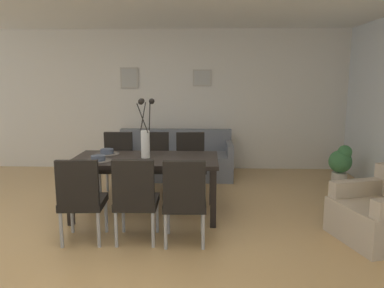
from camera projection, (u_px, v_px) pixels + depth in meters
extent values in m
plane|color=tan|center=(115.00, 237.00, 4.09)|extent=(9.00, 9.00, 0.00)
cube|color=silver|center=(153.00, 100.00, 7.06)|extent=(9.00, 0.10, 2.60)
cube|color=black|center=(146.00, 160.00, 4.65)|extent=(1.80, 0.90, 0.05)
cube|color=black|center=(212.00, 180.00, 5.07)|extent=(0.07, 0.07, 0.69)
cube|color=black|center=(90.00, 179.00, 5.13)|extent=(0.07, 0.07, 0.69)
cube|color=black|center=(213.00, 199.00, 4.31)|extent=(0.07, 0.07, 0.69)
cube|color=black|center=(70.00, 197.00, 4.37)|extent=(0.07, 0.07, 0.69)
cube|color=black|center=(84.00, 202.00, 3.96)|extent=(0.47, 0.47, 0.08)
cube|color=black|center=(77.00, 184.00, 3.72)|extent=(0.42, 0.09, 0.48)
cylinder|color=#9EA0A5|center=(106.00, 216.00, 4.19)|extent=(0.04, 0.04, 0.38)
cylinder|color=#9EA0A5|center=(72.00, 216.00, 4.18)|extent=(0.04, 0.04, 0.38)
cylinder|color=#9EA0A5|center=(99.00, 230.00, 3.81)|extent=(0.04, 0.04, 0.38)
cylinder|color=#9EA0A5|center=(61.00, 230.00, 3.81)|extent=(0.04, 0.04, 0.38)
cube|color=black|center=(116.00, 168.00, 5.47)|extent=(0.44, 0.44, 0.08)
cube|color=black|center=(119.00, 148.00, 5.61)|extent=(0.42, 0.06, 0.48)
cylinder|color=#9EA0A5|center=(100.00, 186.00, 5.33)|extent=(0.04, 0.04, 0.38)
cylinder|color=#9EA0A5|center=(127.00, 187.00, 5.32)|extent=(0.04, 0.04, 0.38)
cylinder|color=#9EA0A5|center=(107.00, 179.00, 5.70)|extent=(0.04, 0.04, 0.38)
cylinder|color=#9EA0A5|center=(132.00, 180.00, 5.69)|extent=(0.04, 0.04, 0.38)
cube|color=black|center=(137.00, 202.00, 3.96)|extent=(0.45, 0.45, 0.08)
cube|color=black|center=(133.00, 184.00, 3.73)|extent=(0.42, 0.07, 0.48)
cylinder|color=#9EA0A5|center=(157.00, 216.00, 4.19)|extent=(0.04, 0.04, 0.38)
cylinder|color=#9EA0A5|center=(123.00, 216.00, 4.19)|extent=(0.04, 0.04, 0.38)
cylinder|color=#9EA0A5|center=(153.00, 230.00, 3.81)|extent=(0.04, 0.04, 0.38)
cylinder|color=#9EA0A5|center=(116.00, 230.00, 3.82)|extent=(0.04, 0.04, 0.38)
cube|color=black|center=(154.00, 168.00, 5.47)|extent=(0.46, 0.46, 0.08)
cube|color=black|center=(155.00, 148.00, 5.61)|extent=(0.42, 0.08, 0.48)
cylinder|color=#9EA0A5|center=(140.00, 187.00, 5.32)|extent=(0.04, 0.04, 0.38)
cylinder|color=#9EA0A5|center=(166.00, 187.00, 5.32)|extent=(0.04, 0.04, 0.38)
cylinder|color=#9EA0A5|center=(143.00, 179.00, 5.69)|extent=(0.04, 0.04, 0.38)
cylinder|color=#9EA0A5|center=(168.00, 179.00, 5.70)|extent=(0.04, 0.04, 0.38)
cube|color=black|center=(185.00, 204.00, 3.92)|extent=(0.45, 0.45, 0.08)
cube|color=black|center=(184.00, 185.00, 3.68)|extent=(0.42, 0.07, 0.48)
cylinder|color=#9EA0A5|center=(202.00, 218.00, 4.14)|extent=(0.04, 0.04, 0.38)
cylinder|color=#9EA0A5|center=(168.00, 218.00, 4.15)|extent=(0.04, 0.04, 0.38)
cylinder|color=#9EA0A5|center=(203.00, 232.00, 3.77)|extent=(0.04, 0.04, 0.38)
cylinder|color=#9EA0A5|center=(166.00, 231.00, 3.77)|extent=(0.04, 0.04, 0.38)
cube|color=black|center=(191.00, 168.00, 5.45)|extent=(0.47, 0.47, 0.08)
cube|color=black|center=(190.00, 148.00, 5.59)|extent=(0.42, 0.09, 0.48)
cylinder|color=#9EA0A5|center=(178.00, 187.00, 5.29)|extent=(0.04, 0.04, 0.38)
cylinder|color=#9EA0A5|center=(204.00, 187.00, 5.31)|extent=(0.04, 0.04, 0.38)
cylinder|color=#9EA0A5|center=(178.00, 180.00, 5.67)|extent=(0.04, 0.04, 0.38)
cylinder|color=#9EA0A5|center=(203.00, 180.00, 5.68)|extent=(0.04, 0.04, 0.38)
cylinder|color=white|center=(145.00, 144.00, 4.62)|extent=(0.11, 0.11, 0.34)
cylinder|color=black|center=(150.00, 118.00, 4.58)|extent=(0.05, 0.12, 0.37)
sphere|color=black|center=(152.00, 101.00, 4.55)|extent=(0.07, 0.07, 0.07)
cylinder|color=black|center=(143.00, 117.00, 4.61)|extent=(0.08, 0.05, 0.38)
sphere|color=black|center=(142.00, 101.00, 4.61)|extent=(0.07, 0.07, 0.07)
cylinder|color=black|center=(142.00, 118.00, 4.51)|extent=(0.15, 0.06, 0.36)
sphere|color=black|center=(141.00, 102.00, 4.44)|extent=(0.07, 0.07, 0.07)
cylinder|color=#4C4742|center=(98.00, 161.00, 4.47)|extent=(0.32, 0.32, 0.01)
cylinder|color=#475166|center=(98.00, 158.00, 4.47)|extent=(0.17, 0.17, 0.06)
cylinder|color=#3C4556|center=(98.00, 157.00, 4.46)|extent=(0.13, 0.13, 0.04)
cylinder|color=#4C4742|center=(107.00, 154.00, 4.87)|extent=(0.32, 0.32, 0.01)
cylinder|color=#475166|center=(107.00, 151.00, 4.86)|extent=(0.17, 0.17, 0.06)
cylinder|color=#3C4556|center=(107.00, 150.00, 4.86)|extent=(0.13, 0.13, 0.04)
cube|color=slate|center=(174.00, 165.00, 6.53)|extent=(2.01, 0.84, 0.42)
cube|color=slate|center=(176.00, 139.00, 6.80)|extent=(2.01, 0.16, 0.38)
cube|color=slate|center=(229.00, 148.00, 6.45)|extent=(0.10, 0.84, 0.20)
cube|color=slate|center=(120.00, 147.00, 6.51)|extent=(0.10, 0.84, 0.20)
cube|color=#B7A893|center=(379.00, 222.00, 3.98)|extent=(0.99, 0.99, 0.40)
cube|color=#B7A893|center=(358.00, 188.00, 4.24)|extent=(0.69, 0.33, 0.18)
cube|color=#B2ADA3|center=(129.00, 78.00, 6.93)|extent=(0.33, 0.02, 0.38)
cube|color=#B2B2AD|center=(129.00, 78.00, 6.92)|extent=(0.28, 0.01, 0.33)
cube|color=#B2ADA3|center=(202.00, 78.00, 6.88)|extent=(0.34, 0.02, 0.30)
cube|color=#B2B2AD|center=(202.00, 78.00, 6.87)|extent=(0.29, 0.01, 0.25)
cylinder|color=silver|center=(339.00, 179.00, 6.01)|extent=(0.24, 0.24, 0.22)
sphere|color=#42844C|center=(340.00, 162.00, 5.96)|extent=(0.36, 0.36, 0.36)
sphere|color=#42844C|center=(345.00, 152.00, 5.90)|extent=(0.22, 0.22, 0.22)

